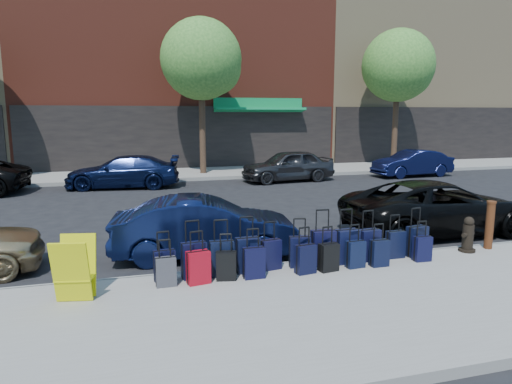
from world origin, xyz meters
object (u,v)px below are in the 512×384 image
object	(u,v)px
fire_hydrant	(468,236)
car_far_3	(412,163)
display_rack	(75,269)
car_far_2	(288,166)
car_far_1	(123,172)
tree_center	(204,62)
car_near_2	(438,207)
suitcase_front_5	(300,252)
bollard	(490,224)
car_near_1	(206,227)
tree_right	(400,68)

from	to	relation	value
fire_hydrant	car_far_3	bearing A→B (deg)	38.05
display_rack	car_far_2	size ratio (longest dim) A/B	0.23
fire_hydrant	car_far_1	distance (m)	13.52
tree_center	car_near_2	world-z (taller)	tree_center
suitcase_front_5	bollard	distance (m)	4.30
car_far_2	fire_hydrant	bearing A→B (deg)	-6.86
fire_hydrant	display_rack	distance (m)	7.60
bollard	car_near_2	size ratio (longest dim) A/B	0.21
tree_center	display_rack	xyz separation A→B (m)	(-4.50, -14.78, -4.78)
car_near_1	car_far_2	xyz separation A→B (m)	(5.36, 9.96, 0.07)
car_near_2	car_far_2	distance (m)	9.60
fire_hydrant	car_near_2	size ratio (longest dim) A/B	0.15
suitcase_front_5	car_far_3	size ratio (longest dim) A/B	0.24
car_near_2	car_near_1	bearing A→B (deg)	93.76
tree_right	fire_hydrant	bearing A→B (deg)	-117.39
tree_center	tree_right	xyz separation A→B (m)	(10.50, 0.00, 0.00)
suitcase_front_5	car_far_1	size ratio (longest dim) A/B	0.20
car_far_2	car_far_3	size ratio (longest dim) A/B	1.07
suitcase_front_5	car_far_2	distance (m)	12.13
bollard	car_near_1	bearing A→B (deg)	165.37
suitcase_front_5	car_near_2	distance (m)	4.85
tree_center	fire_hydrant	distance (m)	15.45
bollard	display_rack	bearing A→B (deg)	-176.34
car_far_2	bollard	bearing A→B (deg)	-3.97
tree_right	display_rack	distance (m)	21.59
car_far_1	car_far_2	size ratio (longest dim) A/B	1.09
car_near_1	car_far_3	world-z (taller)	car_far_3
car_far_3	bollard	bearing A→B (deg)	-31.09
tree_right	car_near_1	xyz separation A→B (m)	(-12.63, -12.74, -4.78)
tree_center	car_far_2	distance (m)	6.35
suitcase_front_5	display_rack	xyz separation A→B (m)	(-3.87, -0.50, 0.19)
tree_right	display_rack	xyz separation A→B (m)	(-15.00, -14.78, -4.78)
tree_right	car_near_1	world-z (taller)	tree_right
tree_center	suitcase_front_5	xyz separation A→B (m)	(-0.63, -14.28, -4.97)
tree_center	car_far_2	bearing A→B (deg)	-40.73
bollard	car_near_2	world-z (taller)	car_near_2
fire_hydrant	car_near_1	xyz separation A→B (m)	(-5.22, 1.57, 0.15)
car_near_1	car_near_2	size ratio (longest dim) A/B	0.80
suitcase_front_5	car_far_3	bearing A→B (deg)	59.36
car_near_1	car_far_2	distance (m)	11.31
tree_right	bollard	size ratio (longest dim) A/B	7.09
suitcase_front_5	car_near_1	size ratio (longest dim) A/B	0.24
tree_center	car_far_1	xyz separation A→B (m)	(-3.87, -2.72, -4.76)
tree_center	fire_hydrant	xyz separation A→B (m)	(3.08, -14.32, -4.92)
tree_right	car_near_2	size ratio (longest dim) A/B	1.51
car_near_2	suitcase_front_5	bearing A→B (deg)	113.36
suitcase_front_5	bollard	world-z (taller)	bollard
fire_hydrant	car_far_3	xyz separation A→B (m)	(6.47, 11.42, 0.15)
fire_hydrant	car_far_1	xyz separation A→B (m)	(-6.96, 11.59, 0.17)
bollard	car_far_2	xyz separation A→B (m)	(-0.44, 11.48, 0.03)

